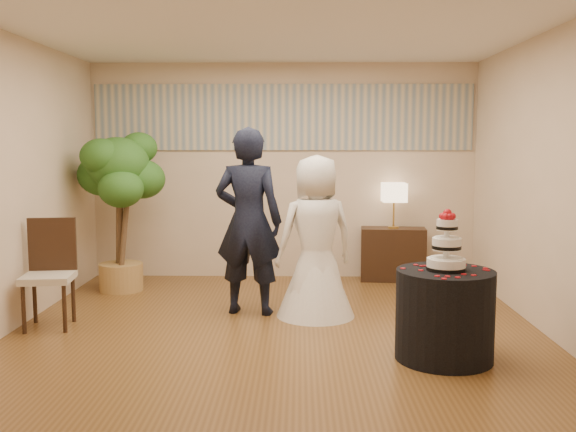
{
  "coord_description": "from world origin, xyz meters",
  "views": [
    {
      "loc": [
        0.21,
        -5.91,
        1.77
      ],
      "look_at": [
        0.1,
        0.4,
        1.05
      ],
      "focal_mm": 40.0,
      "sensor_mm": 36.0,
      "label": 1
    }
  ],
  "objects_px": {
    "groom": "(249,221)",
    "ficus_tree": "(119,211)",
    "side_chair": "(48,274)",
    "wedding_cake": "(447,240)",
    "console": "(393,254)",
    "table_lamp": "(394,206)",
    "cake_table": "(445,315)",
    "bride": "(316,236)"
  },
  "relations": [
    {
      "from": "cake_table",
      "to": "ficus_tree",
      "type": "height_order",
      "value": "ficus_tree"
    },
    {
      "from": "wedding_cake",
      "to": "ficus_tree",
      "type": "distance_m",
      "value": 4.11
    },
    {
      "from": "groom",
      "to": "ficus_tree",
      "type": "height_order",
      "value": "ficus_tree"
    },
    {
      "from": "groom",
      "to": "wedding_cake",
      "type": "relative_size",
      "value": 3.85
    },
    {
      "from": "bride",
      "to": "console",
      "type": "relative_size",
      "value": 2.02
    },
    {
      "from": "wedding_cake",
      "to": "table_lamp",
      "type": "relative_size",
      "value": 0.87
    },
    {
      "from": "console",
      "to": "ficus_tree",
      "type": "xyz_separation_m",
      "value": [
        -3.35,
        -0.64,
        0.63
      ]
    },
    {
      "from": "wedding_cake",
      "to": "side_chair",
      "type": "height_order",
      "value": "wedding_cake"
    },
    {
      "from": "groom",
      "to": "cake_table",
      "type": "height_order",
      "value": "groom"
    },
    {
      "from": "table_lamp",
      "to": "ficus_tree",
      "type": "bearing_deg",
      "value": -169.18
    },
    {
      "from": "groom",
      "to": "console",
      "type": "bearing_deg",
      "value": -127.11
    },
    {
      "from": "groom",
      "to": "ficus_tree",
      "type": "xyz_separation_m",
      "value": [
        -1.62,
        0.99,
        0.0
      ]
    },
    {
      "from": "ficus_tree",
      "to": "side_chair",
      "type": "bearing_deg",
      "value": -99.43
    },
    {
      "from": "wedding_cake",
      "to": "ficus_tree",
      "type": "xyz_separation_m",
      "value": [
        -3.33,
        2.4,
        -0.02
      ]
    },
    {
      "from": "console",
      "to": "ficus_tree",
      "type": "distance_m",
      "value": 3.47
    },
    {
      "from": "groom",
      "to": "console",
      "type": "height_order",
      "value": "groom"
    },
    {
      "from": "groom",
      "to": "cake_table",
      "type": "relative_size",
      "value": 2.43
    },
    {
      "from": "table_lamp",
      "to": "side_chair",
      "type": "distance_m",
      "value": 4.26
    },
    {
      "from": "table_lamp",
      "to": "ficus_tree",
      "type": "relative_size",
      "value": 0.3
    },
    {
      "from": "groom",
      "to": "console",
      "type": "relative_size",
      "value": 2.36
    },
    {
      "from": "table_lamp",
      "to": "side_chair",
      "type": "bearing_deg",
      "value": -148.62
    },
    {
      "from": "cake_table",
      "to": "side_chair",
      "type": "relative_size",
      "value": 0.76
    },
    {
      "from": "table_lamp",
      "to": "side_chair",
      "type": "xyz_separation_m",
      "value": [
        -3.61,
        -2.2,
        -0.45
      ]
    },
    {
      "from": "console",
      "to": "table_lamp",
      "type": "xyz_separation_m",
      "value": [
        0.0,
        0.0,
        0.63
      ]
    },
    {
      "from": "cake_table",
      "to": "table_lamp",
      "type": "bearing_deg",
      "value": 89.65
    },
    {
      "from": "groom",
      "to": "ficus_tree",
      "type": "bearing_deg",
      "value": -21.94
    },
    {
      "from": "wedding_cake",
      "to": "cake_table",
      "type": "bearing_deg",
      "value": 0.0
    },
    {
      "from": "console",
      "to": "cake_table",
      "type": "bearing_deg",
      "value": -84.92
    },
    {
      "from": "side_chair",
      "to": "groom",
      "type": "bearing_deg",
      "value": 9.62
    },
    {
      "from": "console",
      "to": "side_chair",
      "type": "bearing_deg",
      "value": -143.19
    },
    {
      "from": "side_chair",
      "to": "ficus_tree",
      "type": "bearing_deg",
      "value": 73.35
    },
    {
      "from": "bride",
      "to": "table_lamp",
      "type": "bearing_deg",
      "value": -140.3
    },
    {
      "from": "bride",
      "to": "wedding_cake",
      "type": "bearing_deg",
      "value": 108.64
    },
    {
      "from": "groom",
      "to": "side_chair",
      "type": "relative_size",
      "value": 1.85
    },
    {
      "from": "groom",
      "to": "wedding_cake",
      "type": "distance_m",
      "value": 2.22
    },
    {
      "from": "groom",
      "to": "wedding_cake",
      "type": "height_order",
      "value": "groom"
    },
    {
      "from": "console",
      "to": "table_lamp",
      "type": "height_order",
      "value": "table_lamp"
    },
    {
      "from": "cake_table",
      "to": "wedding_cake",
      "type": "relative_size",
      "value": 1.59
    },
    {
      "from": "ficus_tree",
      "to": "console",
      "type": "bearing_deg",
      "value": 10.82
    },
    {
      "from": "cake_table",
      "to": "ficus_tree",
      "type": "xyz_separation_m",
      "value": [
        -3.33,
        2.4,
        0.6
      ]
    },
    {
      "from": "wedding_cake",
      "to": "ficus_tree",
      "type": "height_order",
      "value": "ficus_tree"
    },
    {
      "from": "console",
      "to": "ficus_tree",
      "type": "bearing_deg",
      "value": -163.75
    }
  ]
}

